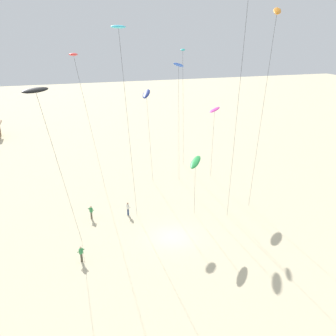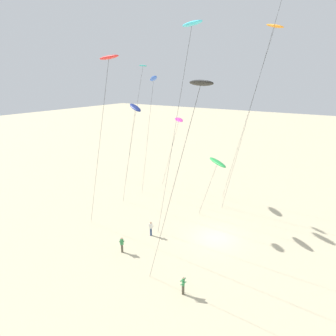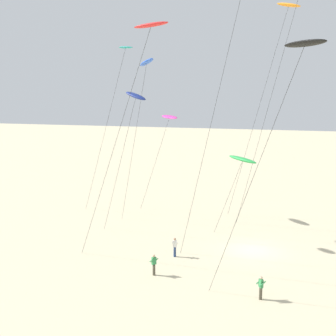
# 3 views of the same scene
# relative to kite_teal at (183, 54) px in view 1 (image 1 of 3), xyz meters

# --- Properties ---
(ground_plane) EXTENTS (260.00, 260.00, 0.00)m
(ground_plane) POSITION_rel_kite_teal_xyz_m (-6.22, -14.62, -18.08)
(ground_plane) COLOR beige
(kite_teal) EXTENTS (3.53, 7.68, 18.76)m
(kite_teal) POSITION_rel_kite_teal_xyz_m (0.00, 0.00, 0.00)
(kite_teal) COLOR teal
(kite_teal) RESTS_ON ground
(kite_green) EXTENTS (2.62, 4.44, 8.11)m
(kite_green) POSITION_rel_kite_teal_xyz_m (-3.13, -13.03, -10.37)
(kite_green) COLOR green
(kite_green) RESTS_ON ground
(kite_black) EXTENTS (3.63, 7.17, 17.04)m
(kite_black) POSITION_rel_kite_teal_xyz_m (-18.05, -18.24, -1.51)
(kite_black) COLOR black
(kite_black) RESTS_ON ground
(kite_cyan) EXTENTS (3.32, 6.62, 21.31)m
(kite_cyan) POSITION_rel_kite_teal_xyz_m (-10.87, -13.60, 2.87)
(kite_cyan) COLOR #33BFE0
(kite_cyan) RESTS_ON ground
(kite_magenta) EXTENTS (3.20, 5.62, 11.52)m
(kite_magenta) POSITION_rel_kite_teal_xyz_m (3.09, -4.00, -6.91)
(kite_magenta) COLOR #D8339E
(kite_magenta) RESTS_ON ground
(kite_blue) EXTENTS (2.73, 4.81, 17.39)m
(kite_blue) POSITION_rel_kite_teal_xyz_m (-1.62, -3.01, -1.30)
(kite_blue) COLOR blue
(kite_blue) RESTS_ON ground
(kite_red) EXTENTS (3.97, 9.15, 18.87)m
(kite_red) POSITION_rel_kite_teal_xyz_m (-14.46, -7.79, 0.36)
(kite_red) COLOR red
(kite_red) RESTS_ON ground
(kite_navy) EXTENTS (2.77, 5.67, 14.18)m
(kite_navy) POSITION_rel_kite_teal_xyz_m (-5.92, -3.42, -4.52)
(kite_navy) COLOR navy
(kite_navy) RESTS_ON ground
(kite_orange) EXTENTS (3.69, 7.38, 23.05)m
(kite_orange) POSITION_rel_kite_teal_xyz_m (2.93, -16.33, 4.15)
(kite_orange) COLOR orange
(kite_orange) RESTS_ON ground
(kite_flyer_nearest) EXTENTS (0.72, 0.71, 1.67)m
(kite_flyer_nearest) POSITION_rel_kite_teal_xyz_m (-15.94, -16.17, -17.19)
(kite_flyer_nearest) COLOR #4C4738
(kite_flyer_nearest) RESTS_ON ground
(kite_flyer_middle) EXTENTS (0.73, 0.73, 1.67)m
(kite_flyer_middle) POSITION_rel_kite_teal_xyz_m (-14.07, -7.86, -17.19)
(kite_flyer_middle) COLOR #4C4738
(kite_flyer_middle) RESTS_ON ground
(kite_flyer_furthest) EXTENTS (0.62, 0.64, 1.67)m
(kite_flyer_furthest) POSITION_rel_kite_teal_xyz_m (-9.76, -8.31, -17.19)
(kite_flyer_furthest) COLOR navy
(kite_flyer_furthest) RESTS_ON ground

